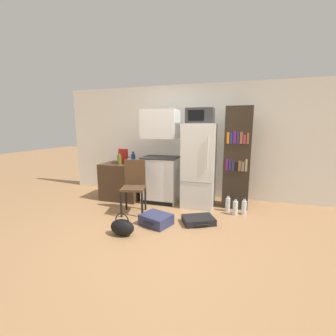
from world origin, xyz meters
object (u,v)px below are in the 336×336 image
bottle_olive_oil (119,159)px  suitcase_large_flat (198,220)px  bottle_blue_soda (133,158)px  bookshelf (237,158)px  microwave (200,116)px  water_bottle_back (228,204)px  chair (134,182)px  suitcase_small_flat (156,219)px  side_table (123,181)px  refrigerator (199,166)px  water_bottle_middle (235,208)px  bottle_clear_short (129,161)px  kitchen_hutch (161,161)px  cereal_box (123,156)px  handbag (122,227)px  water_bottle_front (244,207)px

bottle_olive_oil → suitcase_large_flat: 2.07m
bottle_blue_soda → bookshelf: bearing=1.2°
microwave → water_bottle_back: size_ratio=1.54×
microwave → bottle_blue_soda: bearing=176.4°
bottle_olive_oil → chair: 0.82m
suitcase_small_flat → side_table: bearing=157.4°
bookshelf → bottle_olive_oil: 2.34m
refrigerator → water_bottle_middle: bearing=-23.6°
bottle_clear_short → kitchen_hutch: bearing=8.1°
kitchen_hutch → water_bottle_back: 1.56m
bookshelf → cereal_box: bearing=-177.6°
kitchen_hutch → bottle_blue_soda: bearing=174.1°
cereal_box → handbag: bearing=-63.2°
suitcase_large_flat → bookshelf: bearing=33.8°
bottle_olive_oil → cereal_box: 0.22m
bottle_clear_short → chair: chair is taller
side_table → water_bottle_middle: size_ratio=2.52×
kitchen_hutch → suitcase_small_flat: (0.30, -1.12, -0.76)m
refrigerator → bottle_clear_short: bearing=-177.2°
suitcase_large_flat → suitcase_small_flat: (-0.64, -0.24, 0.03)m
microwave → water_bottle_back: 1.71m
bookshelf → water_bottle_middle: (0.02, -0.44, -0.82)m
handbag → water_bottle_front: 2.16m
cereal_box → suitcase_large_flat: cereal_box is taller
suitcase_large_flat → bottle_blue_soda: bearing=122.1°
kitchen_hutch → bookshelf: bearing=4.2°
bottle_clear_short → water_bottle_middle: 2.29m
kitchen_hutch → microwave: microwave is taller
handbag → water_bottle_front: size_ratio=1.13×
suitcase_large_flat → water_bottle_middle: water_bottle_middle is taller
microwave → suitcase_small_flat: microwave is taller
water_bottle_front → water_bottle_back: (-0.28, 0.07, 0.00)m
refrigerator → suitcase_small_flat: size_ratio=2.91×
bookshelf → chair: (-1.75, -0.81, -0.39)m
bottle_olive_oil → handbag: bottle_olive_oil is taller
side_table → water_bottle_middle: (2.36, -0.28, -0.25)m
cereal_box → water_bottle_back: (2.22, -0.19, -0.79)m
side_table → suitcase_large_flat: bearing=-24.6°
side_table → suitcase_small_flat: side_table is taller
bookshelf → suitcase_small_flat: bookshelf is taller
handbag → water_bottle_back: 2.00m
side_table → handbag: 1.77m
bottle_olive_oil → water_bottle_back: bearing=0.7°
bottle_olive_oil → handbag: bearing=-60.5°
chair → suitcase_large_flat: bearing=-22.2°
bookshelf → bottle_olive_oil: (-2.31, -0.32, -0.07)m
kitchen_hutch → suitcase_small_flat: bearing=-74.8°
bookshelf → bottle_blue_soda: bookshelf is taller
bookshelf → suitcase_small_flat: bearing=-133.9°
water_bottle_front → kitchen_hutch: bearing=171.2°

